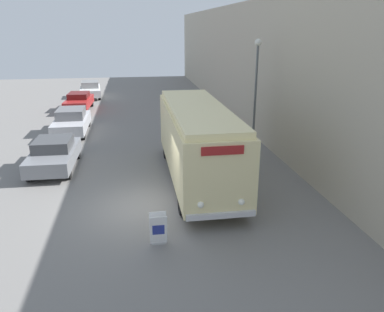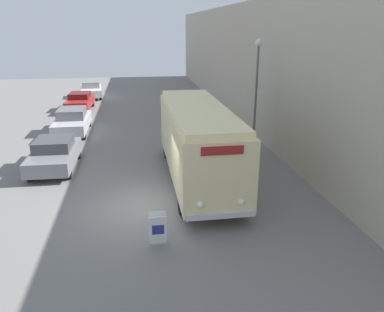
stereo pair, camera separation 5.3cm
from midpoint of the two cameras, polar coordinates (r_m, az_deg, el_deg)
name	(u,v)px [view 2 (the right image)]	position (r m, az deg, el deg)	size (l,w,h in m)	color
ground_plane	(144,207)	(14.51, -7.15, -7.65)	(80.00, 80.00, 0.00)	slate
building_wall_right	(254,69)	(24.32, 9.53, 13.00)	(0.30, 60.00, 8.08)	#B2A893
vintage_bus	(198,140)	(16.22, 0.96, 2.52)	(2.48, 9.23, 3.34)	black
sign_board	(158,229)	(11.97, -5.09, -11.06)	(0.54, 0.38, 1.02)	gray
streetlamp	(257,80)	(20.06, 9.91, 11.34)	(0.36, 0.36, 5.95)	#595E60
parked_car_near	(54,154)	(19.07, -20.15, 0.31)	(2.03, 4.25, 1.47)	black
parked_car_mid	(72,121)	(25.27, -17.71, 5.08)	(1.96, 4.65, 1.58)	black
parked_car_far	(80,101)	(32.37, -16.66, 8.03)	(2.02, 4.46, 1.43)	black
parked_car_distant	(91,89)	(38.29, -15.04, 9.79)	(2.28, 4.93, 1.53)	black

